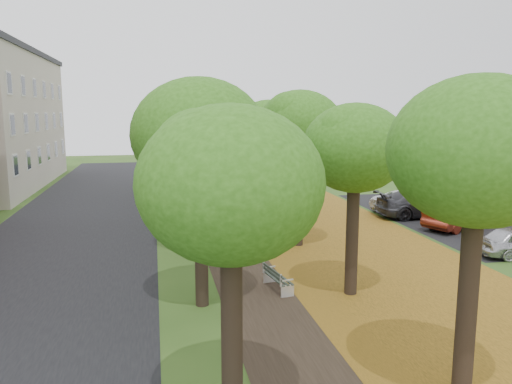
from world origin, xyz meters
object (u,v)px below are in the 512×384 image
car_red (460,214)px  car_grey (423,204)px  bench (277,278)px  car_white (408,201)px

car_red → car_grey: bearing=-14.6°
car_red → car_grey: (-0.45, 2.80, 0.03)m
bench → car_grey: (10.66, 9.44, 0.36)m
bench → car_red: (11.11, 6.63, 0.32)m
car_grey → car_white: (0.00, 1.58, -0.11)m
car_red → bench: bearing=97.1°
car_red → car_white: (-0.45, 4.38, -0.08)m
car_red → car_white: bearing=-17.9°
car_grey → bench: bearing=134.5°
car_red → car_white: 4.41m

